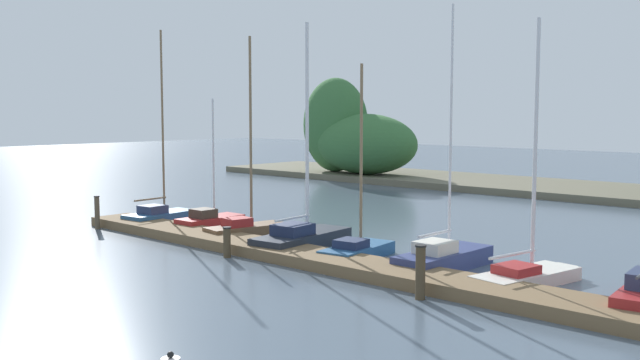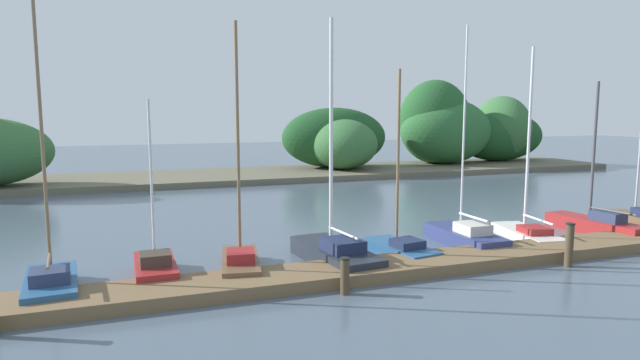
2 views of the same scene
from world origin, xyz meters
TOP-DOWN VIEW (x-y plane):
  - dock_pier at (0.00, 13.00)m, footprint 24.99×1.80m
  - far_shore at (7.74, 37.34)m, footprint 57.88×8.90m
  - sailboat_0 at (-10.72, 14.29)m, footprint 1.51×3.32m
  - sailboat_1 at (-8.10, 14.82)m, footprint 1.13×2.91m
  - sailboat_2 at (-5.67, 14.59)m, footprint 1.57×3.38m
  - sailboat_3 at (-2.71, 14.51)m, footprint 1.81×4.34m
  - sailboat_4 at (-0.35, 14.58)m, footprint 1.57×3.24m
  - sailboat_5 at (2.55, 15.13)m, footprint 1.26×3.87m
  - sailboat_6 at (5.27, 15.00)m, footprint 1.75×3.72m
  - sailboat_7 at (8.49, 14.96)m, footprint 1.46×4.15m
  - sailboat_8 at (11.19, 15.26)m, footprint 1.51×3.14m
  - mooring_piling_1 at (-3.46, 11.76)m, footprint 0.27×0.27m
  - mooring_piling_2 at (4.04, 11.73)m, footprint 0.28×0.28m

SIDE VIEW (x-z plane):
  - dock_pier at x=0.00m, z-range 0.00..0.35m
  - sailboat_4 at x=-0.35m, z-range -2.74..3.40m
  - sailboat_1 at x=-8.10m, z-range -2.22..2.92m
  - sailboat_6 at x=5.27m, z-range -3.19..3.92m
  - sailboat_8 at x=11.19m, z-range -2.82..3.57m
  - sailboat_5 at x=2.55m, z-range -3.50..4.25m
  - sailboat_0 at x=-10.72m, z-range -3.57..4.36m
  - sailboat_2 at x=-5.67m, z-range -3.28..4.08m
  - sailboat_7 at x=8.49m, z-range -2.55..3.39m
  - sailboat_3 at x=-2.71m, z-range -3.38..4.23m
  - mooring_piling_1 at x=-3.46m, z-range 0.01..1.00m
  - mooring_piling_2 at x=4.04m, z-range 0.01..1.38m
  - far_shore at x=7.74m, z-range -0.98..6.42m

